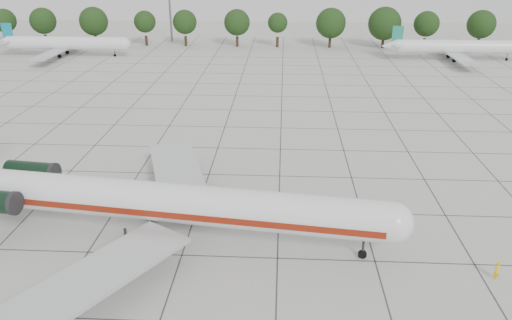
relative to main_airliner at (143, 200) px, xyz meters
The scene contains 7 objects.
ground 13.30m from the main_airliner, 23.82° to the left, with size 260.00×260.00×0.00m, color beige.
apron_joints 23.60m from the main_airliner, 59.87° to the left, with size 170.00×170.00×0.02m, color #383838.
main_airliner is the anchor object (origin of this frame).
ground_crew 29.13m from the main_airliner, ahead, with size 0.60×0.39×1.64m, color yellow.
bg_airliner_b 85.40m from the main_airliner, 116.88° to the left, with size 28.24×27.20×7.40m.
bg_airliner_d 91.67m from the main_airliner, 56.72° to the left, with size 28.24×27.20×7.40m.
tree_line 90.20m from the main_airliner, 89.98° to the left, with size 249.86×8.44×10.22m.
Camera 1 is at (0.13, -42.69, 23.86)m, focal length 35.00 mm.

